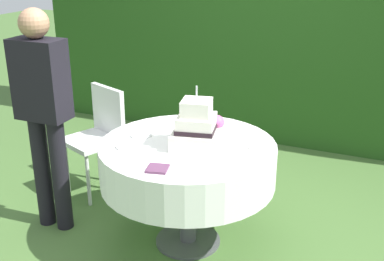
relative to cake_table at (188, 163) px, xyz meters
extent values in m
plane|color=#476B33|center=(0.00, 0.00, -0.61)|extent=(20.00, 20.00, 0.00)
cube|color=#234C19|center=(0.00, 2.36, 0.60)|extent=(5.29, 0.68, 2.44)
cylinder|color=#4C4C51|center=(0.00, 0.00, -0.60)|extent=(0.46, 0.46, 0.02)
cylinder|color=#4C4C51|center=(0.00, 0.00, -0.25)|extent=(0.12, 0.12, 0.72)
cylinder|color=olive|center=(0.00, 0.00, 0.12)|extent=(1.14, 1.14, 0.03)
cylinder|color=white|center=(0.00, 0.00, 0.00)|extent=(1.17, 1.17, 0.28)
cube|color=white|center=(0.07, -0.01, 0.19)|extent=(0.36, 0.36, 0.10)
cube|color=white|center=(0.07, -0.01, 0.29)|extent=(0.28, 0.28, 0.10)
cube|color=black|center=(0.07, -0.01, 0.26)|extent=(0.29, 0.29, 0.03)
cube|color=white|center=(0.07, -0.01, 0.40)|extent=(0.22, 0.22, 0.10)
sphere|color=#C6599E|center=(0.15, 0.13, 0.27)|extent=(0.09, 0.09, 0.09)
cylinder|color=silver|center=(0.07, -0.01, 0.50)|extent=(0.01, 0.01, 0.09)
cylinder|color=white|center=(-0.35, 0.00, 0.14)|extent=(0.15, 0.15, 0.01)
cylinder|color=white|center=(0.44, 0.13, 0.14)|extent=(0.14, 0.14, 0.01)
cylinder|color=white|center=(-0.34, -0.21, 0.14)|extent=(0.14, 0.14, 0.01)
cube|color=#603856|center=(0.00, -0.43, 0.15)|extent=(0.15, 0.15, 0.01)
cylinder|color=white|center=(-1.24, 0.27, -0.39)|extent=(0.03, 0.03, 0.45)
cylinder|color=white|center=(-0.94, 0.16, -0.39)|extent=(0.03, 0.03, 0.45)
cylinder|color=white|center=(-1.12, 0.57, -0.39)|extent=(0.03, 0.03, 0.45)
cylinder|color=white|center=(-0.82, 0.45, -0.39)|extent=(0.03, 0.03, 0.45)
cube|color=white|center=(-1.03, 0.36, -0.14)|extent=(0.52, 0.52, 0.04)
cube|color=white|center=(-0.96, 0.53, 0.08)|extent=(0.39, 0.19, 0.40)
cylinder|color=black|center=(-1.08, -0.19, -0.19)|extent=(0.12, 0.12, 0.85)
cylinder|color=black|center=(-0.92, -0.19, -0.19)|extent=(0.12, 0.12, 0.85)
cube|color=black|center=(-1.00, -0.19, 0.51)|extent=(0.36, 0.21, 0.55)
sphere|color=#A87A5B|center=(-1.00, -0.19, 0.89)|extent=(0.20, 0.20, 0.20)
camera|label=1|loc=(1.21, -2.67, 1.36)|focal=45.39mm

